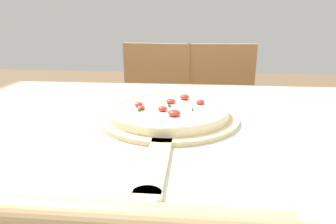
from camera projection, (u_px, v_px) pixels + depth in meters
name	position (u px, v px, depth m)	size (l,w,h in m)	color
dining_table	(178.00, 158.00, 0.80)	(1.49, 1.05, 0.74)	brown
towel_cloth	(179.00, 126.00, 0.78)	(1.41, 0.97, 0.00)	silver
pizza_peel	(168.00, 120.00, 0.79)	(0.38, 0.60, 0.01)	#D6B784
pizza	(169.00, 110.00, 0.81)	(0.32, 0.32, 0.03)	beige
rolling_pin	(133.00, 223.00, 0.37)	(0.48, 0.05, 0.05)	tan
chair_left	(153.00, 112.00, 1.68)	(0.44, 0.44, 0.88)	#A37547
chair_right	(221.00, 114.00, 1.65)	(0.43, 0.43, 0.88)	#A37547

